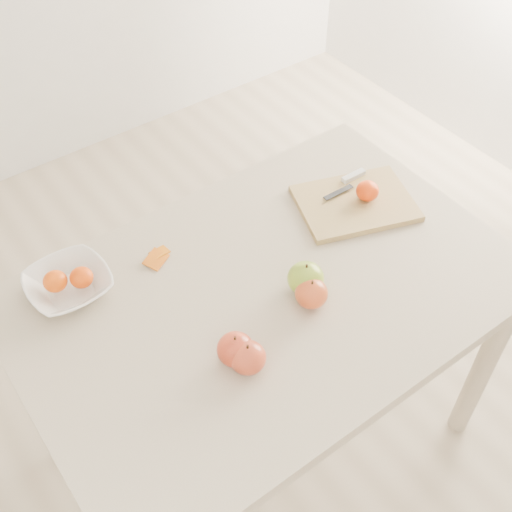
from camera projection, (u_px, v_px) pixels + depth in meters
ground at (265, 436)px, 2.09m from camera, size 3.50×3.50×0.00m
table at (268, 313)px, 1.62m from camera, size 1.20×0.80×0.75m
cutting_board at (355, 203)px, 1.74m from camera, size 0.36×0.31×0.02m
board_tangerine at (367, 191)px, 1.72m from camera, size 0.06×0.06×0.05m
fruit_bowl at (69, 285)px, 1.52m from camera, size 0.20×0.20×0.05m
bowl_tangerine_near at (55, 281)px, 1.50m from camera, size 0.06×0.06×0.05m
bowl_tangerine_far at (81, 277)px, 1.51m from camera, size 0.06×0.06×0.05m
orange_peel_a at (156, 260)px, 1.60m from camera, size 0.07×0.07×0.01m
orange_peel_b at (160, 253)px, 1.62m from camera, size 0.05×0.04×0.01m
paring_knife at (351, 179)px, 1.78m from camera, size 0.17×0.05×0.01m
apple_green at (306, 278)px, 1.51m from camera, size 0.09×0.09×0.08m
apple_red_b at (236, 349)px, 1.38m from camera, size 0.08×0.08×0.07m
apple_red_c at (248, 358)px, 1.36m from camera, size 0.08×0.08×0.07m
apple_red_e at (311, 293)px, 1.49m from camera, size 0.08×0.08×0.07m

